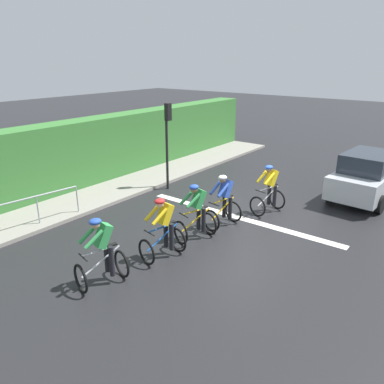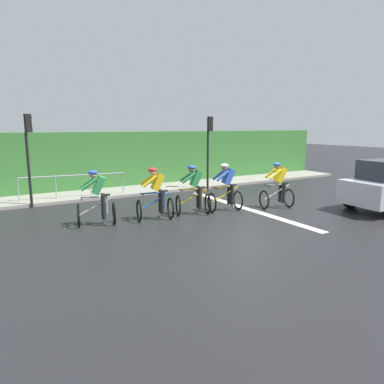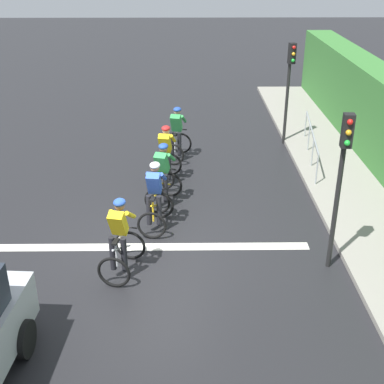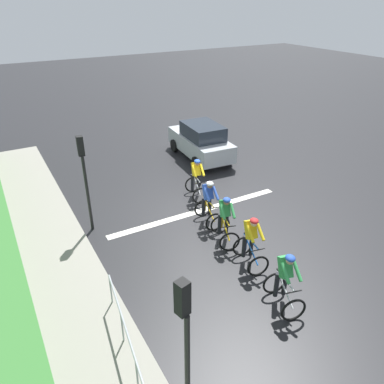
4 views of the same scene
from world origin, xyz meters
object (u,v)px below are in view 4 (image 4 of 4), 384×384
(car_silver, at_px, (201,141))
(pedestrian_railing_kerbside, at_px, (128,341))
(cyclist_lead, at_px, (285,281))
(traffic_light_near_crossing, at_px, (84,170))
(cyclist_mid, at_px, (225,220))
(cyclist_fourth, at_px, (208,203))
(traffic_light_far_junction, at_px, (185,335))
(cyclist_second, at_px, (251,242))
(cyclist_trailing, at_px, (196,179))

(car_silver, relative_size, pedestrian_railing_kerbside, 1.06)
(cyclist_lead, height_order, pedestrian_railing_kerbside, cyclist_lead)
(traffic_light_near_crossing, xyz_separation_m, pedestrian_railing_kerbside, (0.86, 5.86, -1.42))
(cyclist_mid, distance_m, cyclist_fourth, 1.22)
(car_silver, distance_m, traffic_light_far_junction, 13.08)
(cyclist_fourth, relative_size, car_silver, 0.39)
(cyclist_second, xyz_separation_m, traffic_light_near_crossing, (3.53, -4.28, 1.43))
(traffic_light_near_crossing, height_order, traffic_light_far_junction, same)
(traffic_light_near_crossing, xyz_separation_m, traffic_light_far_junction, (0.36, 7.42, 0.00))
(cyclist_fourth, height_order, traffic_light_near_crossing, traffic_light_near_crossing)
(cyclist_fourth, height_order, car_silver, car_silver)
(cyclist_mid, xyz_separation_m, traffic_light_near_crossing, (3.56, -2.90, 1.43))
(car_silver, xyz_separation_m, traffic_light_near_crossing, (6.54, 3.62, 1.35))
(car_silver, bearing_deg, pedestrian_railing_kerbside, 52.01)
(cyclist_trailing, relative_size, pedestrian_railing_kerbside, 0.42)
(cyclist_lead, distance_m, cyclist_trailing, 6.30)
(cyclist_second, height_order, pedestrian_railing_kerbside, cyclist_second)
(car_silver, bearing_deg, cyclist_fourth, 61.76)
(cyclist_fourth, distance_m, cyclist_trailing, 1.94)
(cyclist_lead, bearing_deg, cyclist_mid, -95.54)
(cyclist_mid, height_order, traffic_light_near_crossing, traffic_light_near_crossing)
(cyclist_second, height_order, traffic_light_far_junction, traffic_light_far_junction)
(cyclist_lead, xyz_separation_m, cyclist_second, (-0.28, -1.77, 0.00))
(cyclist_second, xyz_separation_m, traffic_light_far_junction, (3.89, 3.13, 1.43))
(cyclist_mid, relative_size, traffic_light_far_junction, 0.50)
(cyclist_trailing, distance_m, pedestrian_railing_kerbside, 7.92)
(cyclist_mid, xyz_separation_m, pedestrian_railing_kerbside, (4.42, 2.95, 0.01))
(cyclist_trailing, distance_m, traffic_light_far_junction, 9.00)
(cyclist_fourth, bearing_deg, cyclist_trailing, -107.79)
(cyclist_fourth, bearing_deg, cyclist_mid, 83.76)
(pedestrian_railing_kerbside, bearing_deg, cyclist_trailing, -130.51)
(cyclist_second, height_order, traffic_light_near_crossing, traffic_light_near_crossing)
(cyclist_fourth, height_order, cyclist_trailing, same)
(traffic_light_near_crossing, distance_m, traffic_light_far_junction, 7.43)
(cyclist_trailing, bearing_deg, traffic_light_near_crossing, 2.20)
(cyclist_mid, relative_size, car_silver, 0.39)
(cyclist_fourth, height_order, pedestrian_railing_kerbside, cyclist_fourth)
(cyclist_mid, height_order, cyclist_fourth, same)
(cyclist_lead, height_order, traffic_light_near_crossing, traffic_light_near_crossing)
(cyclist_fourth, xyz_separation_m, cyclist_trailing, (-0.59, -1.85, 0.00))
(traffic_light_near_crossing, bearing_deg, pedestrian_railing_kerbside, 81.62)
(traffic_light_near_crossing, relative_size, pedestrian_railing_kerbside, 0.84)
(pedestrian_railing_kerbside, bearing_deg, traffic_light_near_crossing, -98.38)
(cyclist_fourth, distance_m, pedestrian_railing_kerbside, 6.17)
(cyclist_lead, distance_m, cyclist_mid, 3.17)
(cyclist_lead, height_order, cyclist_fourth, same)
(cyclist_fourth, bearing_deg, traffic_light_far_junction, 54.80)
(cyclist_trailing, distance_m, car_silver, 4.12)
(cyclist_second, xyz_separation_m, car_silver, (-3.00, -7.90, 0.08))
(cyclist_second, xyz_separation_m, cyclist_fourth, (-0.16, -2.60, 0.00))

